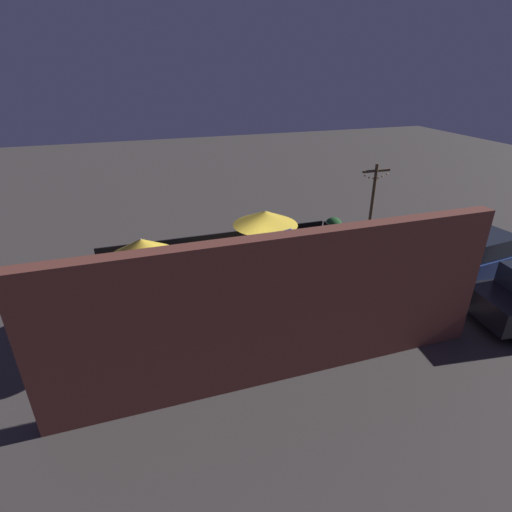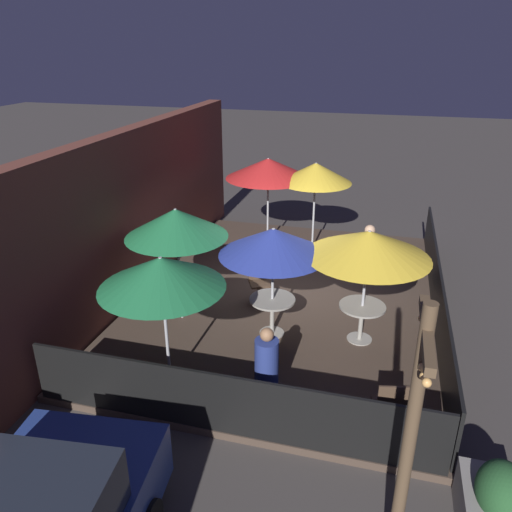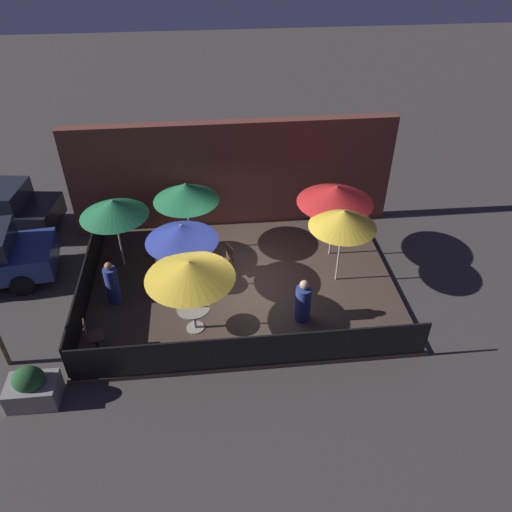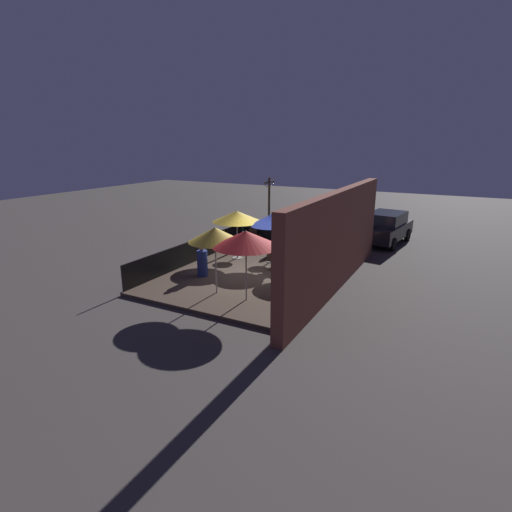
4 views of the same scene
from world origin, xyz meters
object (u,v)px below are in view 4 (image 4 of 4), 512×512
Objects in this scene: patio_umbrella_0 at (272,220)px; patio_umbrella_1 at (237,216)px; dining_table_1 at (237,246)px; parked_car_0 at (336,223)px; patio_chair_1 at (252,235)px; parked_car_1 at (386,227)px; light_post at (269,204)px; patio_umbrella_5 at (315,213)px; dining_table_0 at (272,249)px; patron_1 at (202,262)px; planter_box at (243,232)px; patio_chair_0 at (272,259)px; patio_umbrella_4 at (246,239)px; patron_0 at (282,238)px; patio_umbrella_3 at (313,221)px; patio_umbrella_2 at (215,235)px.

patio_umbrella_0 is 1.60m from patio_umbrella_1.
parked_car_0 reaches higher than dining_table_1.
parked_car_1 is (-3.93, 5.70, 0.21)m from patio_chair_1.
dining_table_1 is at bearing 7.85° from light_post.
patio_umbrella_5 is (-2.05, 2.81, 0.07)m from patio_umbrella_1.
dining_table_0 is 0.67× the size of patron_1.
parked_car_1 is at bearing -118.96° from patron_1.
planter_box is 7.47m from parked_car_1.
parked_car_1 reaches higher than patio_chair_0.
patio_umbrella_1 is 4.88m from patio_umbrella_4.
dining_table_1 is at bearing 0.00° from patio_umbrella_1.
patio_umbrella_1 is 0.64× the size of light_post.
parked_car_1 is at bearing 7.44° from patron_0.
dining_table_1 is 6.65m from parked_car_0.
patron_0 is at bearing -169.17° from dining_table_0.
patio_umbrella_3 is at bearing 1.78° from parked_car_0.
patio_umbrella_0 is 0.90× the size of patio_umbrella_4.
parked_car_1 is (-10.26, 3.66, -1.31)m from patio_umbrella_2.
patio_umbrella_1 is at bearing 26.37° from planter_box.
patio_umbrella_5 is at bearing -21.67° from parked_car_1.
patio_umbrella_4 is 4.65m from dining_table_0.
patio_umbrella_4 reaches higher than patio_umbrella_2.
patio_umbrella_5 is 3.38m from patio_chair_0.
parked_car_0 is (-4.02, 1.35, 0.14)m from patron_0.
parked_car_0 is at bearing -29.27° from patio_chair_0.
patio_umbrella_4 is 1.78× the size of patron_0.
patio_chair_0 is 4.24m from patio_chair_1.
patron_0 is 0.28× the size of parked_car_0.
planter_box is 2.04m from light_post.
patio_umbrella_5 is 4.15m from light_post.
parked_car_1 is (-10.35, 2.45, -1.32)m from patio_umbrella_4.
patio_umbrella_3 is at bearing 47.54° from patio_chair_1.
patio_umbrella_2 is 6.83m from patio_chair_1.
dining_table_0 is 6.00m from parked_car_0.
patio_umbrella_1 is 2.59× the size of dining_table_1.
light_post is (-8.45, -3.33, -0.30)m from patio_umbrella_4.
patio_chair_1 is 1.66m from planter_box.
patio_umbrella_0 is 4.18m from patio_umbrella_2.
patron_1 is (4.84, -1.16, -0.03)m from patron_0.
patio_umbrella_1 reaches higher than planter_box.
patio_umbrella_5 is 0.66× the size of light_post.
parked_car_1 reaches higher than dining_table_1.
parked_car_1 is (-6.09, 3.58, -1.11)m from patio_umbrella_0.
patio_umbrella_4 is at bearing 86.03° from patio_umbrella_2.
patron_1 is at bearing -49.86° from patio_umbrella_3.
patio_chair_0 is (1.13, 0.55, -1.34)m from patio_umbrella_0.
planter_box is at bearing -51.42° from light_post.
patio_umbrella_0 is 2.21m from patio_umbrella_5.
patio_chair_0 is 0.96× the size of patio_chair_1.
patio_umbrella_5 reaches higher than parked_car_1.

